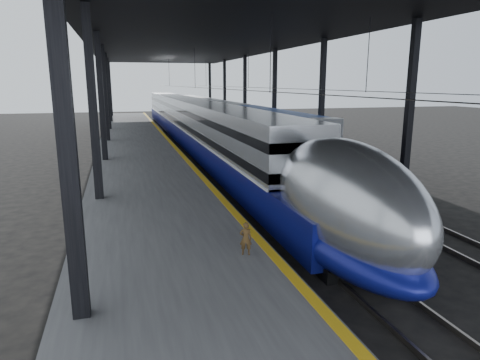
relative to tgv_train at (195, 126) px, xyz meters
name	(u,v)px	position (x,y,z in m)	size (l,w,h in m)	color
ground	(262,247)	(-2.00, -25.37, -2.03)	(160.00, 160.00, 0.00)	black
platform	(138,154)	(-5.50, -5.37, -1.53)	(6.00, 80.00, 1.00)	#4C4C4F
yellow_strip	(174,146)	(-2.70, -5.37, -1.03)	(0.30, 80.00, 0.01)	gold
rails	(237,154)	(2.50, -5.37, -1.95)	(6.52, 80.00, 0.16)	slate
canopy	(204,40)	(-0.10, -5.37, 7.08)	(18.00, 75.00, 9.47)	black
tgv_train	(195,126)	(0.00, 0.00, 0.00)	(3.03, 65.20, 4.34)	#B8BAC0
second_train	(220,117)	(5.00, 11.38, -0.12)	(2.74, 56.05, 3.78)	navy
child	(246,239)	(-3.45, -28.12, -0.54)	(0.36, 0.24, 0.99)	#4D3619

